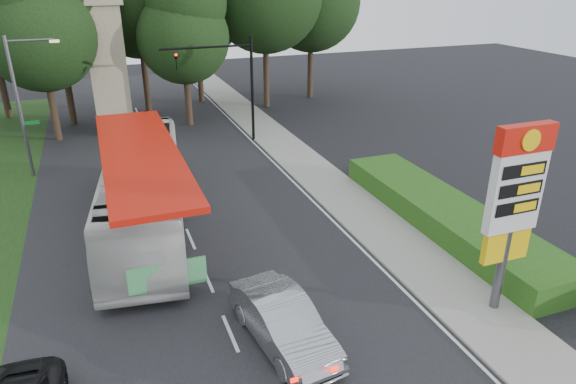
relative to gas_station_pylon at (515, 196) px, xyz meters
name	(u,v)px	position (x,y,z in m)	size (l,w,h in m)	color
road_surface	(187,229)	(-9.20, 10.01, -4.44)	(14.00, 80.00, 0.02)	black
sidewalk_right	(349,202)	(-0.70, 10.01, -4.39)	(3.00, 80.00, 0.12)	gray
hedge	(446,215)	(2.30, 6.01, -3.85)	(3.00, 14.00, 1.20)	#274E15
gas_station_pylon	(515,196)	(0.00, 0.00, 0.00)	(2.10, 0.45, 6.85)	#59595E
traffic_signal_mast	(233,76)	(-3.52, 22.00, 0.22)	(6.10, 0.35, 7.20)	black
streetlight_signs	(22,101)	(-16.19, 20.01, -0.01)	(2.75, 0.98, 8.00)	#59595E
monument	(107,62)	(-11.20, 28.01, 0.66)	(3.00, 3.00, 10.05)	gray
tree_monument_left	(35,12)	(-15.20, 27.01, 4.23)	(7.28, 7.28, 14.30)	#2D2116
tree_monument_right	(182,18)	(-5.70, 27.51, 3.56)	(6.72, 6.72, 13.20)	#2D2116
transit_bus	(144,190)	(-10.83, 10.87, -2.53)	(3.22, 13.77, 3.84)	silver
sedan_silver	(283,322)	(-7.70, 0.96, -3.62)	(1.75, 5.03, 1.66)	#999BA0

